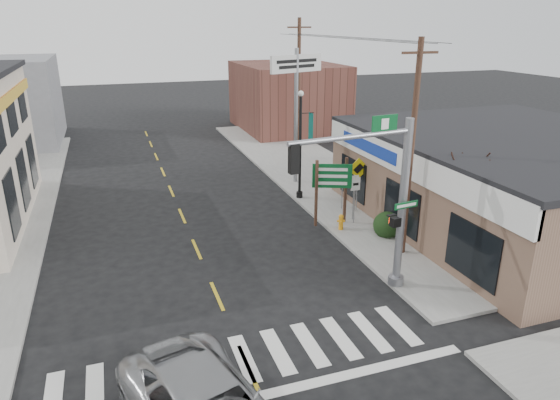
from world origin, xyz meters
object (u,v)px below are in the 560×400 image
object	(u,v)px
utility_pole_near	(411,149)
lamp_post	(301,137)
fire_hydrant	(341,221)
traffic_signal_pole	(385,189)
bare_tree	(470,162)
dance_center_sign	(296,84)
guide_sign	(332,183)
utility_pole_far	(299,89)

from	to	relation	value
utility_pole_near	lamp_post	bearing A→B (deg)	102.42
fire_hydrant	lamp_post	xyz separation A→B (m)	(-0.13, 4.67, 2.87)
traffic_signal_pole	bare_tree	bearing A→B (deg)	6.98
lamp_post	dance_center_sign	distance (m)	3.65
traffic_signal_pole	guide_sign	world-z (taller)	traffic_signal_pole
lamp_post	utility_pole_near	xyz separation A→B (m)	(1.49, -7.60, 1.03)
lamp_post	utility_pole_far	xyz separation A→B (m)	(2.84, 7.82, 1.40)
utility_pole_near	bare_tree	bearing A→B (deg)	-31.43
lamp_post	dance_center_sign	size ratio (longest dim) A/B	0.75
dance_center_sign	utility_pole_far	distance (m)	5.60
fire_hydrant	bare_tree	distance (m)	6.27
utility_pole_near	fire_hydrant	bearing A→B (deg)	116.20
dance_center_sign	bare_tree	world-z (taller)	dance_center_sign
fire_hydrant	utility_pole_far	xyz separation A→B (m)	(2.72, 12.49, 4.27)
utility_pole_near	traffic_signal_pole	bearing A→B (deg)	-135.78
dance_center_sign	utility_pole_near	xyz separation A→B (m)	(0.76, -10.32, -1.30)
guide_sign	fire_hydrant	distance (m)	1.77
lamp_post	dance_center_sign	bearing A→B (deg)	55.07
traffic_signal_pole	lamp_post	xyz separation A→B (m)	(0.89, 9.81, -0.40)
fire_hydrant	bare_tree	xyz separation A→B (m)	(3.16, -4.09, 3.55)
traffic_signal_pole	fire_hydrant	bearing A→B (deg)	71.69
traffic_signal_pole	dance_center_sign	world-z (taller)	dance_center_sign
traffic_signal_pole	utility_pole_far	world-z (taller)	utility_pole_far
guide_sign	bare_tree	world-z (taller)	bare_tree
lamp_post	dance_center_sign	xyz separation A→B (m)	(0.73, 2.72, 2.32)
fire_hydrant	bare_tree	world-z (taller)	bare_tree
traffic_signal_pole	utility_pole_far	distance (m)	18.04
lamp_post	utility_pole_near	distance (m)	7.81
traffic_signal_pole	guide_sign	distance (m)	6.15
traffic_signal_pole	utility_pole_far	bearing A→B (deg)	70.96
bare_tree	utility_pole_far	distance (m)	16.60
utility_pole_near	utility_pole_far	bearing A→B (deg)	86.31
bare_tree	fire_hydrant	bearing A→B (deg)	127.69
fire_hydrant	dance_center_sign	bearing A→B (deg)	85.36
guide_sign	dance_center_sign	bearing A→B (deg)	105.28
lamp_post	utility_pole_near	size ratio (longest dim) A/B	0.67
guide_sign	utility_pole_far	size ratio (longest dim) A/B	0.34
guide_sign	utility_pole_near	xyz separation A→B (m)	(1.55, -3.65, 2.29)
dance_center_sign	fire_hydrant	bearing A→B (deg)	-115.07
utility_pole_near	utility_pole_far	size ratio (longest dim) A/B	0.92
guide_sign	utility_pole_near	size ratio (longest dim) A/B	0.37
lamp_post	utility_pole_far	bearing A→B (deg)	50.11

